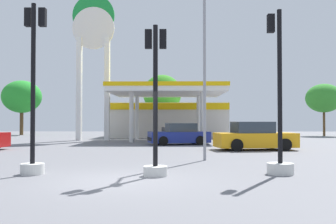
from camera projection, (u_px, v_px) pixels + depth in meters
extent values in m
plane|color=slate|center=(119.00, 180.00, 10.22)|extent=(90.00, 90.00, 0.00)
cube|color=beige|center=(168.00, 120.00, 36.85)|extent=(11.20, 5.69, 3.28)
cube|color=#EAB70C|center=(168.00, 106.00, 33.99)|extent=(11.20, 0.12, 0.60)
cube|color=white|center=(167.00, 92.00, 29.96)|extent=(8.83, 7.59, 0.35)
cube|color=#EAB70C|center=(167.00, 88.00, 29.97)|extent=(8.93, 7.69, 0.30)
cylinder|color=silver|center=(131.00, 117.00, 27.87)|extent=(0.32, 0.32, 3.74)
cylinder|color=silver|center=(202.00, 117.00, 27.79)|extent=(0.32, 0.32, 3.74)
cylinder|color=silver|center=(137.00, 118.00, 32.04)|extent=(0.32, 0.32, 3.74)
cylinder|color=silver|center=(199.00, 118.00, 31.96)|extent=(0.32, 0.32, 3.74)
cube|color=#4C4C51|center=(167.00, 134.00, 29.89)|extent=(0.90, 0.60, 1.10)
cube|color=white|center=(79.00, 89.00, 30.69)|extent=(0.40, 0.56, 8.50)
cube|color=white|center=(107.00, 89.00, 30.65)|extent=(0.40, 0.56, 8.50)
cylinder|color=white|center=(93.00, 28.00, 30.79)|extent=(3.47, 0.22, 3.47)
cylinder|color=#198C38|center=(94.00, 16.00, 30.83)|extent=(3.47, 0.22, 3.47)
cube|color=white|center=(94.00, 22.00, 30.86)|extent=(3.19, 0.08, 0.62)
cylinder|color=black|center=(163.00, 141.00, 24.19)|extent=(0.65, 0.35, 0.62)
cylinder|color=black|center=(159.00, 140.00, 25.80)|extent=(0.65, 0.35, 0.62)
cylinder|color=black|center=(200.00, 140.00, 24.72)|extent=(0.65, 0.35, 0.62)
cylinder|color=black|center=(193.00, 139.00, 26.34)|extent=(0.65, 0.35, 0.62)
cube|color=navy|center=(179.00, 137.00, 25.27)|extent=(4.32, 2.56, 0.73)
cube|color=#2D3842|center=(181.00, 128.00, 25.31)|extent=(2.21, 1.90, 0.62)
cube|color=black|center=(150.00, 139.00, 24.84)|extent=(0.48, 1.59, 0.23)
cylinder|color=black|center=(272.00, 143.00, 21.83)|extent=(0.69, 0.32, 0.67)
cylinder|color=black|center=(285.00, 145.00, 20.05)|extent=(0.69, 0.32, 0.67)
cylinder|color=black|center=(227.00, 143.00, 21.47)|extent=(0.69, 0.32, 0.67)
cylinder|color=black|center=(237.00, 145.00, 19.70)|extent=(0.69, 0.32, 0.67)
cube|color=orange|center=(255.00, 140.00, 20.77)|extent=(4.60, 2.46, 0.79)
cube|color=#2D3842|center=(252.00, 128.00, 20.76)|extent=(2.30, 1.91, 0.67)
cube|color=black|center=(292.00, 142.00, 21.05)|extent=(0.38, 1.74, 0.25)
cylinder|color=silver|center=(32.00, 169.00, 11.35)|extent=(0.71, 0.71, 0.33)
cylinder|color=black|center=(33.00, 83.00, 11.41)|extent=(0.14, 0.14, 4.92)
cube|color=black|center=(29.00, 17.00, 11.62)|extent=(0.21, 0.20, 0.57)
sphere|color=red|center=(30.00, 13.00, 11.74)|extent=(0.15, 0.15, 0.15)
sphere|color=#D89E0C|center=(30.00, 18.00, 11.74)|extent=(0.15, 0.15, 0.15)
sphere|color=green|center=(30.00, 24.00, 11.74)|extent=(0.15, 0.15, 0.15)
cube|color=black|center=(43.00, 17.00, 11.61)|extent=(0.21, 0.20, 0.57)
sphere|color=red|center=(44.00, 13.00, 11.74)|extent=(0.15, 0.15, 0.15)
sphere|color=#D89E0C|center=(44.00, 18.00, 11.73)|extent=(0.15, 0.15, 0.15)
sphere|color=green|center=(44.00, 24.00, 11.73)|extent=(0.15, 0.15, 0.15)
cylinder|color=silver|center=(155.00, 171.00, 11.01)|extent=(0.71, 0.71, 0.29)
cylinder|color=black|center=(155.00, 95.00, 11.06)|extent=(0.14, 0.14, 4.20)
cube|color=black|center=(148.00, 39.00, 11.26)|extent=(0.21, 0.20, 0.57)
sphere|color=red|center=(149.00, 34.00, 11.39)|extent=(0.15, 0.15, 0.15)
sphere|color=#D89E0C|center=(149.00, 40.00, 11.38)|extent=(0.15, 0.15, 0.15)
sphere|color=green|center=(149.00, 46.00, 11.38)|extent=(0.15, 0.15, 0.15)
cube|color=black|center=(163.00, 39.00, 11.25)|extent=(0.21, 0.20, 0.57)
sphere|color=red|center=(163.00, 34.00, 11.38)|extent=(0.15, 0.15, 0.15)
sphere|color=#D89E0C|center=(163.00, 40.00, 11.38)|extent=(0.15, 0.15, 0.15)
sphere|color=green|center=(163.00, 46.00, 11.37)|extent=(0.15, 0.15, 0.15)
cylinder|color=silver|center=(280.00, 169.00, 11.35)|extent=(0.80, 0.80, 0.34)
cylinder|color=black|center=(280.00, 86.00, 11.41)|extent=(0.14, 0.14, 4.71)
cube|color=black|center=(271.00, 23.00, 11.62)|extent=(0.21, 0.20, 0.57)
sphere|color=red|center=(270.00, 19.00, 11.74)|extent=(0.15, 0.15, 0.15)
sphere|color=#D89E0C|center=(270.00, 24.00, 11.74)|extent=(0.15, 0.15, 0.15)
sphere|color=green|center=(270.00, 30.00, 11.74)|extent=(0.15, 0.15, 0.15)
cylinder|color=brown|center=(22.00, 123.00, 41.86)|extent=(0.39, 0.39, 2.67)
ellipsoid|color=green|center=(22.00, 97.00, 41.93)|extent=(4.36, 4.36, 3.64)
cylinder|color=brown|center=(162.00, 122.00, 39.61)|extent=(0.37, 0.37, 2.97)
ellipsoid|color=#388C23|center=(162.00, 93.00, 39.68)|extent=(4.11, 4.11, 3.95)
cylinder|color=brown|center=(324.00, 124.00, 39.30)|extent=(0.24, 0.24, 2.59)
ellipsoid|color=#338A2C|center=(324.00, 98.00, 39.36)|extent=(3.74, 3.74, 3.03)
cylinder|color=gray|center=(205.00, 71.00, 15.39)|extent=(0.12, 0.12, 7.38)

